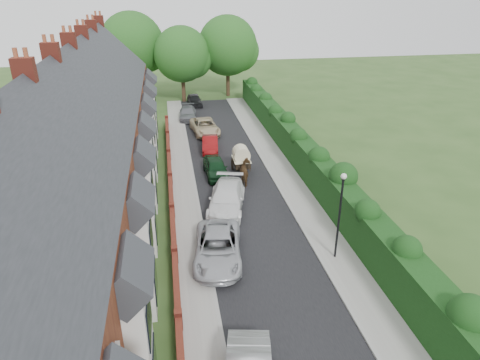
% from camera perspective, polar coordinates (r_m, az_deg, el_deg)
% --- Properties ---
extents(ground, '(140.00, 140.00, 0.00)m').
position_cam_1_polar(ground, '(20.79, 7.52, -17.51)').
color(ground, '#2D4C1E').
rests_on(ground, ground).
extents(road, '(6.00, 58.00, 0.02)m').
position_cam_1_polar(road, '(29.46, 0.44, -3.34)').
color(road, black).
rests_on(road, ground).
extents(pavement_hedge_side, '(2.20, 58.00, 0.12)m').
position_cam_1_polar(pavement_hedge_side, '(30.35, 8.09, -2.60)').
color(pavement_hedge_side, gray).
rests_on(pavement_hedge_side, ground).
extents(pavement_house_side, '(1.70, 58.00, 0.12)m').
position_cam_1_polar(pavement_house_side, '(29.08, -7.06, -3.84)').
color(pavement_house_side, gray).
rests_on(pavement_house_side, ground).
extents(kerb_hedge_side, '(0.18, 58.00, 0.13)m').
position_cam_1_polar(kerb_hedge_side, '(30.06, 6.18, -2.76)').
color(kerb_hedge_side, '#9A9994').
rests_on(kerb_hedge_side, ground).
extents(kerb_house_side, '(0.18, 58.00, 0.13)m').
position_cam_1_polar(kerb_house_side, '(29.11, -5.49, -3.72)').
color(kerb_house_side, '#9A9994').
rests_on(kerb_house_side, ground).
extents(hedge, '(2.10, 58.00, 2.85)m').
position_cam_1_polar(hedge, '(30.26, 11.52, 0.28)').
color(hedge, black).
rests_on(hedge, ground).
extents(terrace_row, '(9.05, 40.50, 11.50)m').
position_cam_1_polar(terrace_row, '(26.90, -21.42, 2.48)').
color(terrace_row, brown).
rests_on(terrace_row, ground).
extents(garden_wall_row, '(0.35, 40.35, 1.10)m').
position_cam_1_polar(garden_wall_row, '(28.00, -9.03, -4.25)').
color(garden_wall_row, maroon).
rests_on(garden_wall_row, ground).
extents(lamppost, '(0.32, 0.32, 5.16)m').
position_cam_1_polar(lamppost, '(23.02, 13.24, -3.39)').
color(lamppost, black).
rests_on(lamppost, ground).
extents(tree_far_left, '(7.14, 6.80, 9.29)m').
position_cam_1_polar(tree_far_left, '(55.28, -7.41, 16.14)').
color(tree_far_left, '#332316').
rests_on(tree_far_left, ground).
extents(tree_far_right, '(7.98, 7.60, 10.31)m').
position_cam_1_polar(tree_far_right, '(57.75, -1.29, 17.30)').
color(tree_far_right, '#332316').
rests_on(tree_far_right, ground).
extents(tree_far_back, '(8.40, 8.00, 10.82)m').
position_cam_1_polar(tree_far_back, '(58.17, -13.74, 17.00)').
color(tree_far_back, '#332316').
rests_on(tree_far_back, ground).
extents(car_silver_b, '(3.25, 5.77, 1.52)m').
position_cam_1_polar(car_silver_b, '(23.67, -2.97, -9.01)').
color(car_silver_b, '#B4B5BC').
rests_on(car_silver_b, ground).
extents(car_white, '(3.51, 5.91, 1.61)m').
position_cam_1_polar(car_white, '(28.57, -1.80, -2.51)').
color(car_white, white).
rests_on(car_white, ground).
extents(car_green, '(1.85, 4.24, 1.42)m').
position_cam_1_polar(car_green, '(33.63, -3.26, 1.68)').
color(car_green, black).
rests_on(car_green, ground).
extents(car_red, '(1.76, 4.06, 1.30)m').
position_cam_1_polar(car_red, '(38.85, -4.00, 4.82)').
color(car_red, maroon).
rests_on(car_red, ground).
extents(car_beige, '(2.95, 5.41, 1.44)m').
position_cam_1_polar(car_beige, '(43.49, -4.71, 7.11)').
color(car_beige, '#C9B591').
rests_on(car_beige, ground).
extents(car_grey, '(2.13, 4.61, 1.30)m').
position_cam_1_polar(car_grey, '(48.55, -6.99, 8.82)').
color(car_grey, slate).
rests_on(car_grey, ground).
extents(car_black, '(1.80, 4.12, 1.38)m').
position_cam_1_polar(car_black, '(53.99, -6.08, 10.55)').
color(car_black, black).
rests_on(car_black, ground).
extents(horse, '(0.99, 2.09, 1.75)m').
position_cam_1_polar(horse, '(32.24, 0.85, 0.98)').
color(horse, '#49311A').
rests_on(horse, ground).
extents(horse_cart, '(1.38, 3.04, 2.19)m').
position_cam_1_polar(horse_cart, '(34.12, 0.17, 3.06)').
color(horse_cart, black).
rests_on(horse_cart, ground).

